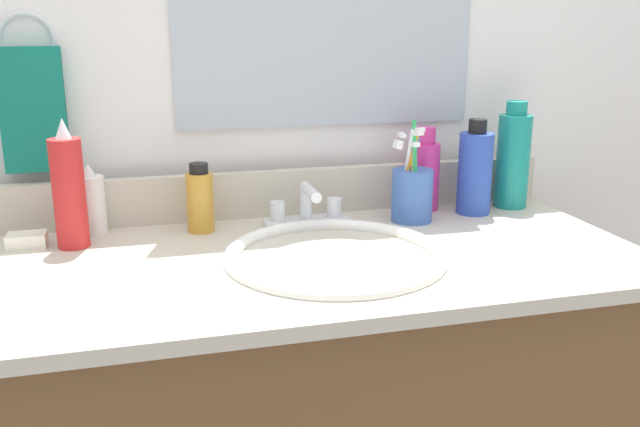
% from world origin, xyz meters
% --- Properties ---
extents(countertop, '(1.10, 0.53, 0.02)m').
position_xyz_m(countertop, '(0.00, 0.00, 0.77)').
color(countertop, beige).
rests_on(countertop, vanity_cabinet).
extents(backsplash, '(1.10, 0.02, 0.09)m').
position_xyz_m(backsplash, '(0.00, 0.25, 0.82)').
color(backsplash, beige).
rests_on(backsplash, countertop).
extents(back_wall, '(2.20, 0.04, 1.30)m').
position_xyz_m(back_wall, '(0.00, 0.31, 0.65)').
color(back_wall, white).
rests_on(back_wall, ground_plane).
extents(towel_ring, '(0.10, 0.01, 0.10)m').
position_xyz_m(towel_ring, '(-0.45, 0.29, 1.12)').
color(towel_ring, silver).
extents(hand_towel, '(0.11, 0.04, 0.22)m').
position_xyz_m(hand_towel, '(-0.45, 0.27, 1.00)').
color(hand_towel, '#147260').
extents(sink_basin, '(0.36, 0.36, 0.11)m').
position_xyz_m(sink_basin, '(0.03, -0.03, 0.75)').
color(sink_basin, white).
rests_on(sink_basin, countertop).
extents(faucet, '(0.16, 0.10, 0.08)m').
position_xyz_m(faucet, '(0.03, 0.17, 0.81)').
color(faucet, silver).
rests_on(faucet, countertop).
extents(bottle_lotion_white, '(0.05, 0.05, 0.13)m').
position_xyz_m(bottle_lotion_white, '(-0.36, 0.22, 0.83)').
color(bottle_lotion_white, white).
rests_on(bottle_lotion_white, countertop).
extents(bottle_shampoo_blue, '(0.07, 0.07, 0.19)m').
position_xyz_m(bottle_shampoo_blue, '(0.37, 0.17, 0.86)').
color(bottle_shampoo_blue, '#2D4CB2').
rests_on(bottle_shampoo_blue, countertop).
extents(bottle_soap_pink, '(0.06, 0.06, 0.17)m').
position_xyz_m(bottle_soap_pink, '(0.29, 0.22, 0.85)').
color(bottle_soap_pink, '#D8338C').
rests_on(bottle_soap_pink, countertop).
extents(bottle_oil_amber, '(0.05, 0.05, 0.13)m').
position_xyz_m(bottle_oil_amber, '(-0.17, 0.18, 0.84)').
color(bottle_oil_amber, gold).
rests_on(bottle_oil_amber, countertop).
extents(bottle_spray_red, '(0.05, 0.05, 0.22)m').
position_xyz_m(bottle_spray_red, '(-0.39, 0.15, 0.88)').
color(bottle_spray_red, red).
rests_on(bottle_spray_red, countertop).
extents(bottle_mouthwash_teal, '(0.07, 0.07, 0.22)m').
position_xyz_m(bottle_mouthwash_teal, '(0.47, 0.19, 0.88)').
color(bottle_mouthwash_teal, teal).
rests_on(bottle_mouthwash_teal, countertop).
extents(cup_blue_plastic, '(0.08, 0.08, 0.19)m').
position_xyz_m(cup_blue_plastic, '(0.23, 0.15, 0.83)').
color(cup_blue_plastic, '#3F66B7').
rests_on(cup_blue_plastic, countertop).
extents(soap_bar, '(0.06, 0.04, 0.02)m').
position_xyz_m(soap_bar, '(-0.47, 0.16, 0.79)').
color(soap_bar, white).
rests_on(soap_bar, countertop).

